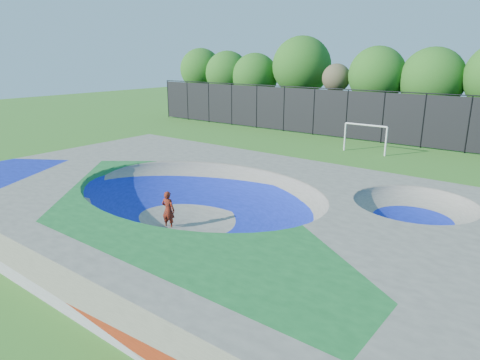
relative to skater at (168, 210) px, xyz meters
name	(u,v)px	position (x,y,z in m)	size (l,w,h in m)	color
ground	(199,222)	(0.51, 1.18, -0.77)	(120.00, 120.00, 0.00)	#2B651C
skate_deck	(198,205)	(0.51, 1.18, -0.02)	(22.00, 14.00, 1.50)	gray
skater	(168,210)	(0.00, 0.00, 0.00)	(0.56, 0.37, 1.54)	#BA2D0E
skateboard	(169,228)	(0.00, 0.00, -0.75)	(0.78, 0.22, 0.05)	black
soccer_goal	(365,133)	(0.86, 17.90, 0.65)	(3.10, 0.12, 2.05)	silver
fence	(383,116)	(0.51, 22.18, 1.33)	(48.09, 0.09, 4.04)	black
treeline	(410,76)	(0.72, 27.22, 4.19)	(51.81, 7.19, 8.54)	#462F23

